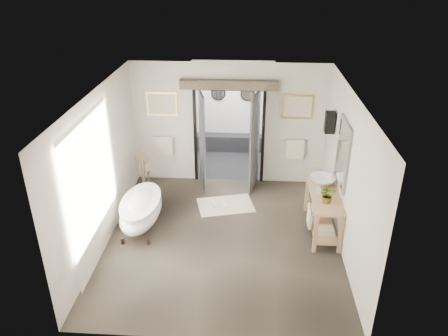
{
  "coord_description": "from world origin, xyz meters",
  "views": [
    {
      "loc": [
        0.48,
        -7.05,
        5.02
      ],
      "look_at": [
        0.0,
        0.6,
        1.25
      ],
      "focal_mm": 35.0,
      "sensor_mm": 36.0,
      "label": 1
    }
  ],
  "objects_px": {
    "rug": "(226,205)",
    "clawfoot_tub": "(141,209)",
    "basin": "(322,181)",
    "vanity": "(322,208)"
  },
  "relations": [
    {
      "from": "rug",
      "to": "clawfoot_tub",
      "type": "bearing_deg",
      "value": -150.64
    },
    {
      "from": "rug",
      "to": "basin",
      "type": "height_order",
      "value": "basin"
    },
    {
      "from": "clawfoot_tub",
      "to": "vanity",
      "type": "xyz_separation_m",
      "value": [
        3.6,
        0.1,
        0.1
      ]
    },
    {
      "from": "basin",
      "to": "rug",
      "type": "bearing_deg",
      "value": -176.16
    },
    {
      "from": "clawfoot_tub",
      "to": "vanity",
      "type": "bearing_deg",
      "value": 1.57
    },
    {
      "from": "clawfoot_tub",
      "to": "basin",
      "type": "distance_m",
      "value": 3.67
    },
    {
      "from": "clawfoot_tub",
      "to": "basin",
      "type": "height_order",
      "value": "basin"
    },
    {
      "from": "vanity",
      "to": "basin",
      "type": "relative_size",
      "value": 3.09
    },
    {
      "from": "vanity",
      "to": "rug",
      "type": "distance_m",
      "value": 2.18
    },
    {
      "from": "vanity",
      "to": "basin",
      "type": "distance_m",
      "value": 0.54
    }
  ]
}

